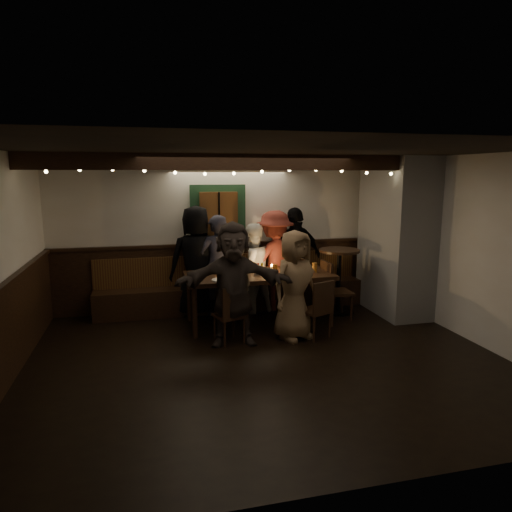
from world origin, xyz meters
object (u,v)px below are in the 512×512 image
object	(u,v)px
dining_table	(259,278)
person_e	(296,258)
high_top	(339,273)
person_b	(217,265)
chair_end	(332,287)
person_g	(295,285)
person_d	(275,261)
person_f	(233,284)
person_a	(197,261)
chair_near_right	(319,306)
person_c	(252,268)
chair_near_left	(232,311)

from	to	relation	value
dining_table	person_e	bearing A→B (deg)	41.56
dining_table	high_top	xyz separation A→B (m)	(1.47, 0.30, -0.06)
person_b	person_e	bearing A→B (deg)	165.09
dining_table	chair_end	size ratio (longest dim) A/B	2.37
person_b	person_g	size ratio (longest dim) A/B	1.07
person_d	person_f	size ratio (longest dim) A/B	1.01
high_top	person_d	xyz separation A→B (m)	(-1.01, 0.42, 0.18)
dining_table	person_a	bearing A→B (deg)	140.62
dining_table	chair_end	distance (m)	1.22
person_f	person_g	size ratio (longest dim) A/B	1.09
person_b	person_e	xyz separation A→B (m)	(1.41, 0.11, 0.05)
dining_table	person_g	world-z (taller)	person_g
person_e	person_f	bearing A→B (deg)	29.91
dining_table	person_b	distance (m)	0.86
chair_near_right	person_g	world-z (taller)	person_g
person_a	person_f	bearing A→B (deg)	101.25
person_d	chair_end	bearing A→B (deg)	113.58
person_c	person_g	size ratio (longest dim) A/B	0.97
high_top	person_g	bearing A→B (deg)	-137.56
chair_near_left	person_g	bearing A→B (deg)	1.31
chair_end	person_b	bearing A→B (deg)	158.67
person_g	person_e	bearing A→B (deg)	47.40
high_top	person_c	xyz separation A→B (m)	(-1.43, 0.34, 0.08)
chair_near_left	person_b	xyz separation A→B (m)	(0.01, 1.39, 0.37)
person_d	person_f	world-z (taller)	person_d
chair_end	person_c	distance (m)	1.37
dining_table	chair_near_right	bearing A→B (deg)	-51.55
dining_table	person_d	world-z (taller)	person_d
person_f	high_top	bearing A→B (deg)	34.07
chair_near_right	person_c	distance (m)	1.63
person_f	chair_near_left	bearing A→B (deg)	-157.79
chair_end	person_f	size ratio (longest dim) A/B	0.56
person_b	person_c	world-z (taller)	person_b
dining_table	person_c	distance (m)	0.64
chair_near_right	person_f	distance (m)	1.27
chair_end	person_e	distance (m)	0.94
person_f	person_a	bearing A→B (deg)	109.58
chair_near_right	person_a	world-z (taller)	person_a
person_g	person_b	bearing A→B (deg)	99.79
high_top	person_e	xyz separation A→B (m)	(-0.62, 0.45, 0.20)
person_c	person_g	bearing A→B (deg)	84.40
person_c	person_a	bearing A→B (deg)	-23.40
dining_table	person_g	xyz separation A→B (m)	(0.34, -0.73, 0.04)
person_d	person_b	bearing A→B (deg)	-15.83
chair_near_left	person_e	size ratio (longest dim) A/B	0.47
person_c	person_g	world-z (taller)	person_g
chair_near_left	person_c	distance (m)	1.54
person_c	person_d	distance (m)	0.44
dining_table	person_f	bearing A→B (deg)	-126.33
chair_near_right	person_f	xyz separation A→B (m)	(-1.21, 0.10, 0.37)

